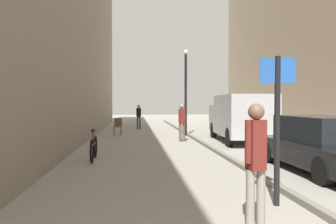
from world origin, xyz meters
name	(u,v)px	position (x,y,z in m)	size (l,w,h in m)	color
ground_plane	(169,148)	(0.00, 12.00, 0.00)	(80.00, 80.00, 0.00)	gray
kerb_strip	(207,146)	(1.58, 12.00, 0.06)	(0.16, 40.00, 0.12)	slate
pedestrian_main_foreground	(182,120)	(0.83, 14.04, 1.02)	(0.34, 0.24, 1.76)	brown
pedestrian_mid_block	(256,157)	(0.34, 3.24, 1.03)	(0.35, 0.25, 1.78)	gray
pedestrian_far_crossing	(139,115)	(-1.10, 21.88, 0.98)	(0.34, 0.22, 1.69)	#2D3851
delivery_van	(240,117)	(3.50, 13.68, 1.18)	(2.28, 5.40, 2.16)	#B7B7BC
parked_car	(321,144)	(3.49, 6.91, 0.71)	(1.87, 4.22, 1.45)	black
street_sign_post	(277,117)	(1.09, 4.23, 1.55)	(0.59, 0.16, 2.60)	black
lamp_post	(186,87)	(1.44, 16.89, 2.72)	(0.28, 0.28, 4.76)	black
bicycle_leaning	(94,148)	(-2.66, 9.28, 0.38)	(0.10, 1.77, 0.98)	black
cafe_chair_near_window	(118,125)	(-2.34, 17.76, 0.55)	(0.49, 0.49, 0.94)	brown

